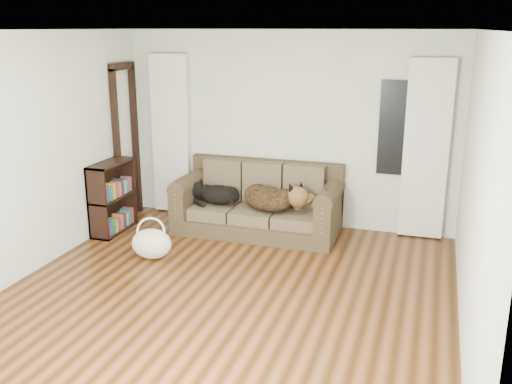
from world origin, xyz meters
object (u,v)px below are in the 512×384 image
(tote_bag, at_px, (152,245))
(dog_black_lab, at_px, (216,194))
(dog_shepherd, at_px, (272,200))
(sofa, at_px, (257,199))
(bookshelf, at_px, (112,195))

(tote_bag, bearing_deg, dog_black_lab, 74.27)
(dog_shepherd, height_order, tote_bag, dog_shepherd)
(dog_black_lab, distance_m, dog_shepherd, 0.79)
(dog_shepherd, bearing_deg, sofa, 10.14)
(dog_black_lab, relative_size, bookshelf, 0.62)
(sofa, relative_size, dog_shepherd, 2.83)
(dog_shepherd, relative_size, tote_bag, 1.54)
(dog_shepherd, bearing_deg, tote_bag, 74.54)
(sofa, xyz_separation_m, dog_black_lab, (-0.57, -0.01, 0.03))
(sofa, xyz_separation_m, tote_bag, (-0.91, -1.23, -0.29))
(sofa, bearing_deg, dog_shepherd, -18.70)
(dog_black_lab, bearing_deg, bookshelf, -144.51)
(sofa, xyz_separation_m, bookshelf, (-1.83, -0.55, 0.05))
(tote_bag, bearing_deg, dog_shepherd, 45.70)
(dog_black_lab, bearing_deg, sofa, 13.86)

